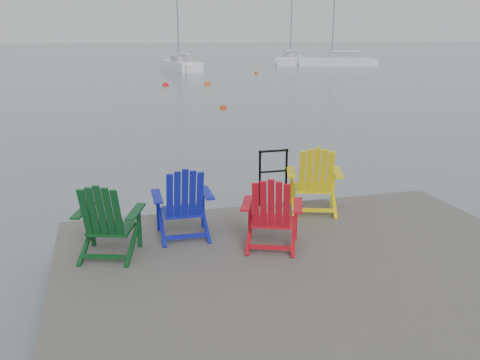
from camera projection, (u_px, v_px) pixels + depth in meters
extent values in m
plane|color=slate|center=(319.00, 312.00, 5.94)|extent=(400.00, 400.00, 0.00)
cube|color=#2B2826|center=(321.00, 281.00, 5.83)|extent=(6.00, 5.00, 0.20)
cylinder|color=black|center=(85.00, 279.00, 7.37)|extent=(0.26, 0.26, 1.20)
cylinder|color=black|center=(262.00, 258.00, 8.06)|extent=(0.26, 0.26, 1.20)
cylinder|color=black|center=(411.00, 241.00, 8.74)|extent=(0.26, 0.26, 1.20)
cylinder|color=black|center=(260.00, 179.00, 7.95)|extent=(0.04, 0.04, 0.90)
cylinder|color=black|center=(286.00, 177.00, 8.06)|extent=(0.04, 0.04, 0.90)
cylinder|color=black|center=(274.00, 151.00, 7.89)|extent=(0.48, 0.04, 0.04)
cylinder|color=black|center=(273.00, 171.00, 7.98)|extent=(0.44, 0.03, 0.03)
cube|color=#0B3E18|center=(111.00, 229.00, 6.27)|extent=(0.63, 0.59, 0.04)
cube|color=#0B3E18|center=(92.00, 226.00, 6.47)|extent=(0.06, 0.06, 0.54)
cube|color=#0B3E18|center=(139.00, 227.00, 6.44)|extent=(0.06, 0.06, 0.54)
cube|color=#0B3E18|center=(83.00, 211.00, 6.20)|extent=(0.29, 0.59, 0.03)
cube|color=#0B3E18|center=(136.00, 212.00, 6.16)|extent=(0.29, 0.59, 0.03)
cube|color=#0B3E18|center=(101.00, 213.00, 5.88)|extent=(0.53, 0.38, 0.66)
cube|color=#0F17A2|center=(182.00, 211.00, 6.86)|extent=(0.54, 0.48, 0.04)
cube|color=#0F17A2|center=(158.00, 212.00, 6.99)|extent=(0.05, 0.05, 0.55)
cube|color=#0F17A2|center=(203.00, 208.00, 7.13)|extent=(0.05, 0.05, 0.55)
cube|color=#0F17A2|center=(157.00, 196.00, 6.70)|extent=(0.13, 0.60, 0.03)
cube|color=#0F17A2|center=(207.00, 193.00, 6.85)|extent=(0.13, 0.60, 0.03)
cube|color=#0F17A2|center=(185.00, 195.00, 6.47)|extent=(0.49, 0.27, 0.68)
cube|color=red|center=(272.00, 221.00, 6.53)|extent=(0.64, 0.61, 0.04)
cube|color=red|center=(250.00, 218.00, 6.75)|extent=(0.06, 0.06, 0.54)
cube|color=red|center=(296.00, 220.00, 6.68)|extent=(0.06, 0.06, 0.54)
cube|color=red|center=(247.00, 203.00, 6.48)|extent=(0.32, 0.58, 0.03)
cube|color=red|center=(298.00, 205.00, 6.41)|extent=(0.32, 0.58, 0.03)
cube|color=red|center=(271.00, 206.00, 6.14)|extent=(0.53, 0.40, 0.66)
cube|color=yellow|center=(313.00, 188.00, 7.85)|extent=(0.68, 0.64, 0.04)
cube|color=yellow|center=(292.00, 187.00, 8.08)|extent=(0.06, 0.06, 0.58)
cube|color=yellow|center=(333.00, 187.00, 8.04)|extent=(0.06, 0.06, 0.58)
cube|color=yellow|center=(291.00, 172.00, 7.78)|extent=(0.32, 0.64, 0.03)
cube|color=yellow|center=(337.00, 172.00, 7.74)|extent=(0.32, 0.64, 0.03)
cube|color=yellow|center=(316.00, 172.00, 7.43)|extent=(0.57, 0.41, 0.71)
cube|color=white|center=(180.00, 67.00, 46.14)|extent=(2.92, 7.62, 1.10)
cube|color=#9E9EA3|center=(181.00, 60.00, 45.62)|extent=(1.64, 2.39, 0.55)
cylinder|color=gray|center=(177.00, 7.00, 45.04)|extent=(0.12, 0.12, 9.28)
cube|color=white|center=(290.00, 62.00, 55.69)|extent=(5.77, 8.36, 1.10)
cube|color=#9E9EA3|center=(290.00, 55.00, 55.11)|extent=(2.50, 2.91, 0.55)
cylinder|color=gray|center=(292.00, 7.00, 54.49)|extent=(0.12, 0.12, 10.39)
cube|color=white|center=(335.00, 63.00, 52.27)|extent=(7.59, 4.59, 1.10)
cube|color=#9E9EA3|center=(339.00, 56.00, 52.03)|extent=(2.57, 2.09, 0.55)
cylinder|color=gray|center=(334.00, 10.00, 50.88)|extent=(0.12, 0.12, 9.26)
sphere|color=red|center=(223.00, 109.00, 22.18)|extent=(0.31, 0.31, 0.31)
sphere|color=red|center=(166.00, 86.00, 32.14)|extent=(0.41, 0.41, 0.41)
sphere|color=#F7510E|center=(207.00, 85.00, 32.70)|extent=(0.39, 0.39, 0.39)
sphere|color=red|center=(256.00, 74.00, 42.09)|extent=(0.33, 0.33, 0.33)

